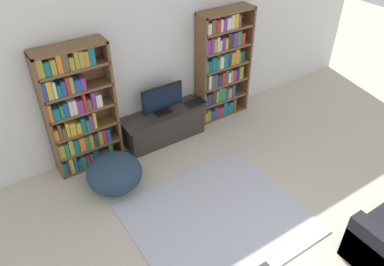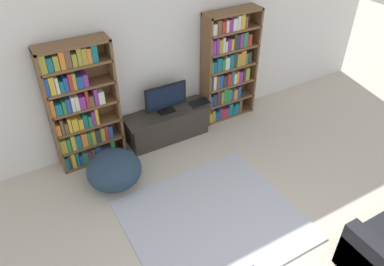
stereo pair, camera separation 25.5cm
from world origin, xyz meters
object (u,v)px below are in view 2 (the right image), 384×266
at_px(laptop, 200,103).
at_px(beanbag_ottoman, 114,170).
at_px(television, 166,98).
at_px(bookshelf_left, 80,108).
at_px(bookshelf_right, 227,67).
at_px(tv_stand, 167,125).

distance_m(laptop, beanbag_ottoman, 1.79).
xyz_separation_m(television, beanbag_ottoman, (-1.12, -0.60, -0.50)).
height_order(bookshelf_left, laptop, bookshelf_left).
relative_size(bookshelf_left, bookshelf_right, 1.00).
bearing_deg(tv_stand, laptop, -5.17).
bearing_deg(tv_stand, bookshelf_left, 175.39).
xyz_separation_m(bookshelf_right, laptop, (-0.61, -0.15, -0.42)).
bearing_deg(television, laptop, -6.04).
xyz_separation_m(tv_stand, television, (-0.00, 0.01, 0.49)).
bearing_deg(beanbag_ottoman, laptop, 17.80).
bearing_deg(laptop, tv_stand, 174.83).
height_order(tv_stand, beanbag_ottoman, tv_stand).
height_order(bookshelf_right, tv_stand, bookshelf_right).
relative_size(television, laptop, 2.13).
xyz_separation_m(bookshelf_left, tv_stand, (1.27, -0.10, -0.67)).
distance_m(bookshelf_right, beanbag_ottoman, 2.49).
height_order(bookshelf_right, laptop, bookshelf_right).
distance_m(bookshelf_left, bookshelf_right, 2.44).
bearing_deg(bookshelf_left, beanbag_ottoman, -77.82).
distance_m(tv_stand, laptop, 0.63).
bearing_deg(beanbag_ottoman, bookshelf_right, 16.85).
xyz_separation_m(bookshelf_left, television, (1.27, -0.09, -0.18)).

